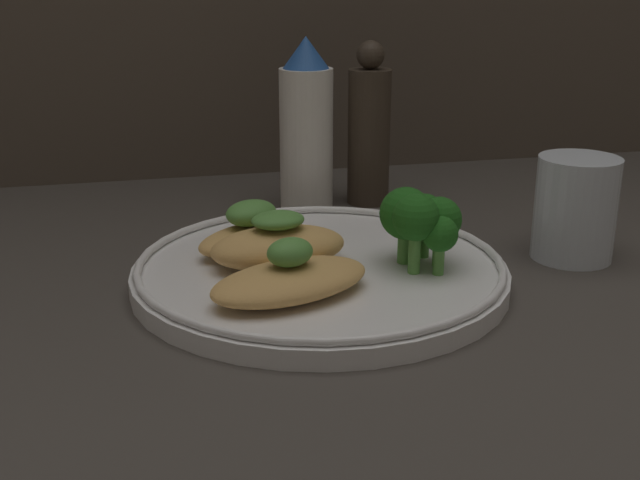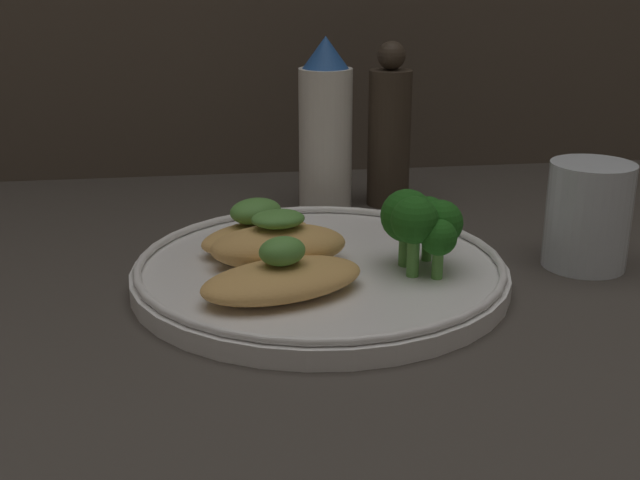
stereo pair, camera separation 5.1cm
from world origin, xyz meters
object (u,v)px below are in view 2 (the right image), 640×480
Objects in this scene: plate at (320,271)px; sauce_bottle at (325,128)px; pepper_grinder at (389,132)px; broccoli_bunch at (421,222)px; drinking_glass at (588,215)px.

sauce_bottle is (3.28, 19.76, 6.82)cm from plate.
plate is 1.71× the size of sauce_bottle.
pepper_grinder is (9.52, 19.76, 6.20)cm from plate.
broccoli_bunch is (7.09, -1.84, 4.07)cm from plate.
sauce_bottle reaches higher than pepper_grinder.
drinking_glass is (14.01, 2.60, -0.90)cm from broccoli_bunch.
drinking_glass is at bearing -58.64° from pepper_grinder.
plate is 1.76× the size of pepper_grinder.
plate is 4.57× the size of broccoli_bunch.
sauce_bottle reaches higher than broccoli_bunch.
plate is at bearing -177.94° from drinking_glass.
drinking_glass is at bearing 10.53° from broccoli_bunch.
pepper_grinder is 22.46cm from drinking_glass.
drinking_glass is (21.10, 0.76, 3.16)cm from plate.
broccoli_bunch is 21.85cm from pepper_grinder.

